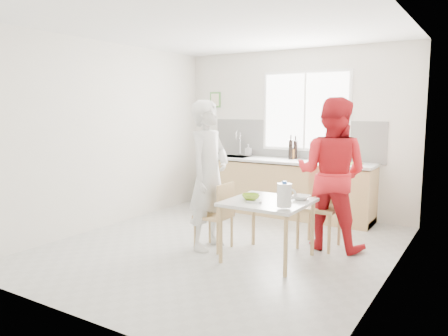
{
  "coord_description": "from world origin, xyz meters",
  "views": [
    {
      "loc": [
        2.84,
        -4.55,
        1.74
      ],
      "look_at": [
        -0.1,
        0.2,
        0.98
      ],
      "focal_mm": 35.0,
      "sensor_mm": 36.0,
      "label": 1
    }
  ],
  "objects_px": {
    "chair_far": "(321,202)",
    "person_white": "(209,175)",
    "milk_jug": "(285,195)",
    "person_red": "(331,174)",
    "wine_bottle_a": "(291,149)",
    "chair_left": "(218,213)",
    "bowl_white": "(301,197)",
    "wine_bottle_b": "(295,150)",
    "bowl_green": "(251,197)",
    "dining_table": "(268,207)"
  },
  "relations": [
    {
      "from": "chair_far",
      "to": "person_white",
      "type": "bearing_deg",
      "value": -144.69
    },
    {
      "from": "person_white",
      "to": "milk_jug",
      "type": "height_order",
      "value": "person_white"
    },
    {
      "from": "chair_left",
      "to": "person_red",
      "type": "distance_m",
      "value": 1.49
    },
    {
      "from": "bowl_green",
      "to": "bowl_white",
      "type": "bearing_deg",
      "value": 31.13
    },
    {
      "from": "person_red",
      "to": "wine_bottle_a",
      "type": "height_order",
      "value": "person_red"
    },
    {
      "from": "person_white",
      "to": "chair_left",
      "type": "bearing_deg",
      "value": -90.0
    },
    {
      "from": "dining_table",
      "to": "bowl_white",
      "type": "distance_m",
      "value": 0.4
    },
    {
      "from": "bowl_green",
      "to": "milk_jug",
      "type": "height_order",
      "value": "milk_jug"
    },
    {
      "from": "chair_far",
      "to": "bowl_white",
      "type": "xyz_separation_m",
      "value": [
        -0.05,
        -0.58,
        0.16
      ]
    },
    {
      "from": "bowl_white",
      "to": "wine_bottle_a",
      "type": "distance_m",
      "value": 2.15
    },
    {
      "from": "dining_table",
      "to": "milk_jug",
      "type": "distance_m",
      "value": 0.48
    },
    {
      "from": "chair_left",
      "to": "chair_far",
      "type": "relative_size",
      "value": 0.83
    },
    {
      "from": "bowl_green",
      "to": "bowl_white",
      "type": "height_order",
      "value": "bowl_green"
    },
    {
      "from": "person_red",
      "to": "milk_jug",
      "type": "distance_m",
      "value": 1.1
    },
    {
      "from": "dining_table",
      "to": "person_white",
      "type": "bearing_deg",
      "value": -179.84
    },
    {
      "from": "dining_table",
      "to": "chair_left",
      "type": "height_order",
      "value": "chair_left"
    },
    {
      "from": "milk_jug",
      "to": "wine_bottle_b",
      "type": "distance_m",
      "value": 2.71
    },
    {
      "from": "person_white",
      "to": "bowl_green",
      "type": "relative_size",
      "value": 9.03
    },
    {
      "from": "person_red",
      "to": "milk_jug",
      "type": "relative_size",
      "value": 6.87
    },
    {
      "from": "bowl_white",
      "to": "milk_jug",
      "type": "height_order",
      "value": "milk_jug"
    },
    {
      "from": "person_white",
      "to": "milk_jug",
      "type": "bearing_deg",
      "value": -103.78
    },
    {
      "from": "dining_table",
      "to": "bowl_green",
      "type": "bearing_deg",
      "value": -165.8
    },
    {
      "from": "dining_table",
      "to": "chair_far",
      "type": "height_order",
      "value": "chair_far"
    },
    {
      "from": "bowl_white",
      "to": "chair_left",
      "type": "bearing_deg",
      "value": -165.62
    },
    {
      "from": "chair_left",
      "to": "milk_jug",
      "type": "xyz_separation_m",
      "value": [
        1.01,
        -0.28,
        0.38
      ]
    },
    {
      "from": "chair_far",
      "to": "bowl_white",
      "type": "bearing_deg",
      "value": -94.95
    },
    {
      "from": "dining_table",
      "to": "chair_far",
      "type": "distance_m",
      "value": 0.9
    },
    {
      "from": "bowl_white",
      "to": "milk_jug",
      "type": "xyz_separation_m",
      "value": [
        0.03,
        -0.53,
        0.12
      ]
    },
    {
      "from": "person_white",
      "to": "bowl_white",
      "type": "distance_m",
      "value": 1.16
    },
    {
      "from": "person_red",
      "to": "person_white",
      "type": "bearing_deg",
      "value": 32.11
    },
    {
      "from": "chair_left",
      "to": "person_white",
      "type": "distance_m",
      "value": 0.48
    },
    {
      "from": "bowl_green",
      "to": "bowl_white",
      "type": "distance_m",
      "value": 0.58
    },
    {
      "from": "dining_table",
      "to": "wine_bottle_b",
      "type": "xyz_separation_m",
      "value": [
        -0.61,
        2.25,
        0.45
      ]
    },
    {
      "from": "wine_bottle_b",
      "to": "person_white",
      "type": "bearing_deg",
      "value": -95.24
    },
    {
      "from": "chair_left",
      "to": "milk_jug",
      "type": "height_order",
      "value": "milk_jug"
    },
    {
      "from": "dining_table",
      "to": "chair_left",
      "type": "bearing_deg",
      "value": -179.84
    },
    {
      "from": "person_red",
      "to": "bowl_green",
      "type": "distance_m",
      "value": 1.11
    },
    {
      "from": "chair_left",
      "to": "wine_bottle_b",
      "type": "height_order",
      "value": "wine_bottle_b"
    },
    {
      "from": "dining_table",
      "to": "chair_far",
      "type": "xyz_separation_m",
      "value": [
        0.35,
        0.83,
        -0.06
      ]
    },
    {
      "from": "milk_jug",
      "to": "wine_bottle_a",
      "type": "height_order",
      "value": "wine_bottle_a"
    },
    {
      "from": "wine_bottle_a",
      "to": "wine_bottle_b",
      "type": "distance_m",
      "value": 0.11
    },
    {
      "from": "chair_far",
      "to": "bowl_white",
      "type": "relative_size",
      "value": 4.98
    },
    {
      "from": "chair_left",
      "to": "person_white",
      "type": "xyz_separation_m",
      "value": [
        -0.13,
        -0.0,
        0.46
      ]
    },
    {
      "from": "dining_table",
      "to": "person_red",
      "type": "xyz_separation_m",
      "value": [
        0.47,
        0.81,
        0.32
      ]
    },
    {
      "from": "bowl_green",
      "to": "milk_jug",
      "type": "bearing_deg",
      "value": -23.53
    },
    {
      "from": "person_red",
      "to": "wine_bottle_b",
      "type": "relative_size",
      "value": 6.26
    },
    {
      "from": "bowl_white",
      "to": "dining_table",
      "type": "bearing_deg",
      "value": -140.03
    },
    {
      "from": "milk_jug",
      "to": "person_red",
      "type": "bearing_deg",
      "value": 82.26
    },
    {
      "from": "person_red",
      "to": "bowl_green",
      "type": "xyz_separation_m",
      "value": [
        -0.67,
        -0.86,
        -0.21
      ]
    },
    {
      "from": "dining_table",
      "to": "bowl_white",
      "type": "xyz_separation_m",
      "value": [
        0.3,
        0.25,
        0.1
      ]
    }
  ]
}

